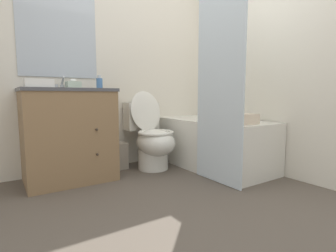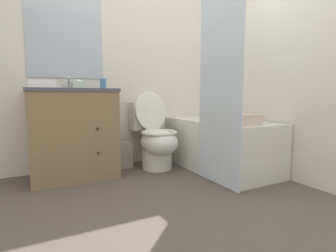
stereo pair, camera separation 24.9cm
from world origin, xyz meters
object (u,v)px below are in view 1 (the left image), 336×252
at_px(bath_towel_folded, 240,119).
at_px(hand_towel_folded, 39,83).
at_px(bathtub, 213,143).
at_px(toilet, 152,139).
at_px(tissue_box, 73,85).
at_px(wastebasket, 117,156).
at_px(sink_faucet, 62,85).
at_px(vanity_cabinet, 69,134).
at_px(soap_dispenser, 99,83).

bearing_deg(bath_towel_folded, hand_towel_folded, 156.33).
xyz_separation_m(bathtub, bath_towel_folded, (-0.12, -0.49, 0.32)).
bearing_deg(toilet, tissue_box, 166.14).
height_order(wastebasket, tissue_box, tissue_box).
height_order(bathtub, wastebasket, bathtub).
bearing_deg(toilet, sink_faucet, 162.82).
distance_m(vanity_cabinet, hand_towel_folded, 0.57).
distance_m(toilet, bathtub, 0.71).
distance_m(vanity_cabinet, bathtub, 1.57).
distance_m(wastebasket, tissue_box, 0.90).
bearing_deg(bath_towel_folded, soap_dispenser, 141.03).
bearing_deg(bathtub, hand_towel_folded, 172.57).
xyz_separation_m(vanity_cabinet, hand_towel_folded, (-0.26, -0.18, 0.47)).
relative_size(toilet, bathtub, 0.63).
relative_size(vanity_cabinet, hand_towel_folded, 4.07).
distance_m(tissue_box, hand_towel_folded, 0.46).
distance_m(vanity_cabinet, tissue_box, 0.50).
bearing_deg(hand_towel_folded, soap_dispenser, 14.76).
relative_size(toilet, hand_towel_folded, 4.00).
bearing_deg(toilet, hand_towel_folded, -174.94).
height_order(toilet, wastebasket, toilet).
bearing_deg(sink_faucet, hand_towel_folded, -125.11).
relative_size(toilet, tissue_box, 6.54).
distance_m(vanity_cabinet, wastebasket, 0.63).
height_order(vanity_cabinet, hand_towel_folded, hand_towel_folded).
bearing_deg(bathtub, tissue_box, 159.62).
relative_size(sink_faucet, soap_dispenser, 1.06).
height_order(wastebasket, bath_towel_folded, bath_towel_folded).
xyz_separation_m(toilet, soap_dispenser, (-0.57, 0.05, 0.61)).
bearing_deg(soap_dispenser, bathtub, -17.61).
bearing_deg(soap_dispenser, sink_faucet, 144.08).
bearing_deg(toilet, vanity_cabinet, 174.68).
relative_size(tissue_box, bath_towel_folded, 0.41).
bearing_deg(soap_dispenser, tissue_box, 146.24).
xyz_separation_m(wastebasket, bath_towel_folded, (0.84, -1.02, 0.45)).
bearing_deg(hand_towel_folded, wastebasket, 20.67).
bearing_deg(vanity_cabinet, wastebasket, 12.52).
distance_m(sink_faucet, wastebasket, 0.95).
xyz_separation_m(soap_dispenser, bath_towel_folded, (1.08, -0.87, -0.35)).
relative_size(sink_faucet, bathtub, 0.10).
distance_m(toilet, hand_towel_folded, 1.29).
distance_m(toilet, tissue_box, 1.01).
relative_size(bathtub, soap_dispenser, 10.36).
bearing_deg(sink_faucet, toilet, -17.18).
xyz_separation_m(sink_faucet, tissue_box, (0.09, -0.08, 0.00)).
bearing_deg(soap_dispenser, toilet, -4.90).
bearing_deg(vanity_cabinet, hand_towel_folded, -145.10).
relative_size(toilet, bath_towel_folded, 2.69).
height_order(hand_towel_folded, bath_towel_folded, hand_towel_folded).
distance_m(sink_faucet, bath_towel_folded, 1.79).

